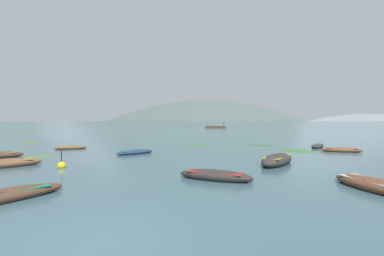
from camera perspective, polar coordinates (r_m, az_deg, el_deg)
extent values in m
plane|color=#385660|center=(1506.18, 3.91, 1.43)|extent=(6000.00, 6000.00, 0.00)
cone|color=#4C5B56|center=(2398.13, -30.66, 5.14)|extent=(1224.10, 1224.10, 325.13)
cone|color=slate|center=(2193.92, -17.21, 6.93)|extent=(1186.46, 1186.46, 423.05)
cone|color=#4C5B56|center=(1667.41, 1.79, 11.50)|extent=(1476.14, 1476.14, 582.83)
cone|color=slate|center=(1710.95, 22.11, 7.77)|extent=(1241.85, 1241.85, 383.61)
ellipsoid|color=brown|center=(13.80, 32.94, -9.76)|extent=(2.33, 4.02, 0.58)
cube|color=#B7B2A3|center=(13.76, 32.95, -9.05)|extent=(1.68, 2.90, 0.05)
cube|color=brown|center=(13.75, 32.95, -8.84)|extent=(0.86, 0.33, 0.04)
ellipsoid|color=#2D2826|center=(31.92, 24.29, -3.39)|extent=(2.52, 3.23, 0.50)
cube|color=#197A56|center=(31.91, 24.30, -3.12)|extent=(1.82, 2.33, 0.05)
cube|color=#2D2826|center=(31.91, 24.30, -3.03)|extent=(0.64, 0.43, 0.04)
ellipsoid|color=#2D2826|center=(19.00, 17.00, -6.30)|extent=(3.49, 4.73, 0.83)
cube|color=olive|center=(18.96, 17.00, -5.56)|extent=(2.51, 3.41, 0.05)
cube|color=#2D2826|center=(18.96, 17.00, -5.41)|extent=(0.92, 0.55, 0.04)
ellipsoid|color=brown|center=(28.60, 28.23, -3.99)|extent=(3.57, 1.82, 0.51)
cube|color=#B22D28|center=(28.58, 28.23, -3.69)|extent=(2.57, 1.31, 0.05)
cube|color=brown|center=(28.58, 28.23, -3.59)|extent=(0.25, 0.68, 0.04)
ellipsoid|color=navy|center=(24.09, -11.54, -4.88)|extent=(3.04, 3.09, 0.46)
cube|color=#197A56|center=(24.08, -11.55, -4.55)|extent=(2.19, 2.23, 0.05)
cube|color=navy|center=(24.07, -11.55, -4.43)|extent=(0.51, 0.50, 0.04)
ellipsoid|color=brown|center=(30.09, -23.52, -3.72)|extent=(3.11, 2.06, 0.42)
cube|color=olive|center=(30.08, -23.52, -3.49)|extent=(2.24, 1.48, 0.05)
cube|color=brown|center=(30.07, -23.52, -3.39)|extent=(0.32, 0.59, 0.04)
ellipsoid|color=#2D2826|center=(13.51, 4.80, -9.73)|extent=(3.82, 2.33, 0.60)
cube|color=#B22D28|center=(13.48, 4.80, -8.98)|extent=(2.75, 1.68, 0.05)
cube|color=#2D2826|center=(13.47, 4.80, -8.77)|extent=(0.34, 0.74, 0.04)
ellipsoid|color=brown|center=(20.41, -34.51, -6.14)|extent=(3.99, 4.23, 0.62)
cube|color=olive|center=(20.39, -34.51, -5.62)|extent=(2.87, 3.05, 0.05)
cube|color=brown|center=(20.38, -34.52, -5.48)|extent=(0.70, 0.64, 0.04)
cube|color=brown|center=(103.29, 4.84, 0.12)|extent=(7.58, 2.75, 0.90)
cylinder|color=#4C4742|center=(104.39, 6.40, 0.75)|extent=(0.10, 0.10, 1.80)
cylinder|color=#4C4742|center=(102.36, 6.46, 0.73)|extent=(0.10, 0.10, 1.80)
cylinder|color=#4C4742|center=(104.25, 3.25, 0.75)|extent=(0.10, 0.10, 1.80)
cylinder|color=#4C4742|center=(102.22, 3.25, 0.74)|extent=(0.10, 0.10, 1.80)
cube|color=#9E998E|center=(103.26, 4.84, 1.24)|extent=(6.37, 2.31, 0.12)
sphere|color=yellow|center=(18.50, -25.11, -7.04)|extent=(0.52, 0.52, 0.52)
cylinder|color=black|center=(18.44, -25.13, -5.62)|extent=(0.06, 0.06, 0.93)
ellipsoid|color=#38662D|center=(27.43, 20.80, -4.46)|extent=(4.23, 4.12, 0.14)
ellipsoid|color=#2D5628|center=(32.44, 13.96, -3.49)|extent=(2.94, 1.76, 0.14)
ellipsoid|color=#477033|center=(40.16, -30.31, -2.70)|extent=(1.48, 3.59, 0.14)
ellipsoid|color=#38662D|center=(31.60, 1.42, -3.58)|extent=(2.89, 2.28, 0.14)
ellipsoid|color=#477033|center=(24.75, -28.87, -5.19)|extent=(2.15, 2.70, 0.14)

